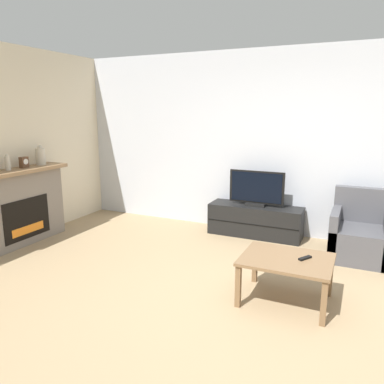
% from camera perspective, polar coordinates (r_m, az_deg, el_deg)
% --- Properties ---
extents(ground_plane, '(24.00, 24.00, 0.00)m').
position_cam_1_polar(ground_plane, '(3.64, 7.46, -17.87)').
color(ground_plane, '#9E8460').
extents(wall_back, '(12.00, 0.06, 2.70)m').
position_cam_1_polar(wall_back, '(5.60, 15.56, 7.01)').
color(wall_back, silver).
rests_on(wall_back, ground).
extents(fireplace, '(0.41, 1.49, 1.05)m').
position_cam_1_polar(fireplace, '(5.66, -24.95, -1.99)').
color(fireplace, slate).
rests_on(fireplace, ground).
extents(mantel_vase_centre_left, '(0.07, 0.07, 0.21)m').
position_cam_1_polar(mantel_vase_centre_left, '(5.47, -26.30, 4.00)').
color(mantel_vase_centre_left, beige).
rests_on(mantel_vase_centre_left, fireplace).
extents(mantel_vase_right, '(0.13, 0.13, 0.29)m').
position_cam_1_polar(mantel_vase_right, '(5.83, -22.09, 5.13)').
color(mantel_vase_right, beige).
rests_on(mantel_vase_right, fireplace).
extents(mantel_clock, '(0.08, 0.11, 0.15)m').
position_cam_1_polar(mantel_clock, '(5.64, -24.23, 4.15)').
color(mantel_clock, brown).
rests_on(mantel_clock, fireplace).
extents(tv_stand, '(1.36, 0.43, 0.46)m').
position_cam_1_polar(tv_stand, '(5.63, 9.61, -4.32)').
color(tv_stand, black).
rests_on(tv_stand, ground).
extents(tv, '(0.81, 0.18, 0.52)m').
position_cam_1_polar(tv, '(5.52, 9.78, 0.34)').
color(tv, black).
rests_on(tv, tv_stand).
extents(armchair, '(0.70, 0.76, 0.85)m').
position_cam_1_polar(armchair, '(5.19, 24.23, -6.11)').
color(armchair, '#4C4C51').
rests_on(armchair, ground).
extents(coffee_table, '(0.85, 0.67, 0.45)m').
position_cam_1_polar(coffee_table, '(3.76, 14.20, -10.56)').
color(coffee_table, brown).
rests_on(coffee_table, ground).
extents(remote, '(0.11, 0.15, 0.02)m').
position_cam_1_polar(remote, '(3.76, 16.84, -9.61)').
color(remote, black).
rests_on(remote, coffee_table).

